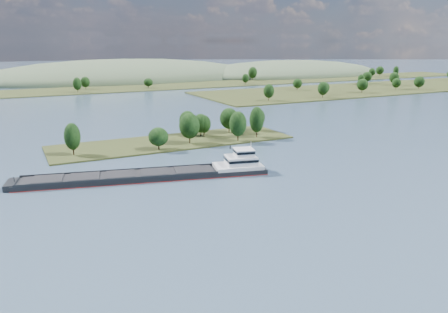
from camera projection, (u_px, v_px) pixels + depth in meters
ground at (243, 183)px, 130.27m from camera, size 1800.00×1800.00×0.00m
tree_island at (192, 132)px, 183.67m from camera, size 100.00×30.33×14.60m
right_bank at (374, 88)px, 385.04m from camera, size 320.00×90.00×14.97m
back_shoreline at (94, 89)px, 375.61m from camera, size 900.00×60.00×16.27m
hill_east at (289, 75)px, 545.17m from camera, size 260.00×140.00×36.00m
hill_west at (125, 79)px, 484.76m from camera, size 320.00×160.00×44.00m
cargo_barge at (161, 173)px, 135.31m from camera, size 77.84×26.94×10.52m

